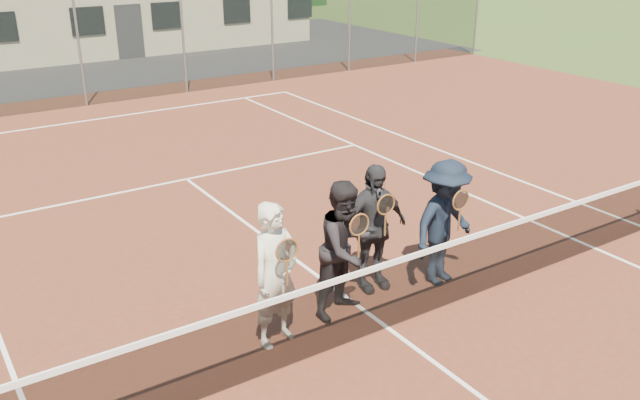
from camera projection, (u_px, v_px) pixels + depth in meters
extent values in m
plane|color=#304619|center=(36.00, 68.00, 23.99)|extent=(220.00, 220.00, 0.00)
cube|color=#562819|center=(387.00, 329.00, 8.47)|extent=(30.00, 30.00, 0.02)
cube|color=white|center=(104.00, 118.00, 17.69)|extent=(10.97, 0.06, 0.01)
cube|color=white|center=(595.00, 248.00, 10.55)|extent=(0.06, 23.77, 0.01)
cube|color=white|center=(187.00, 179.00, 13.43)|extent=(8.23, 0.06, 0.01)
cube|color=white|center=(387.00, 328.00, 8.47)|extent=(0.06, 12.80, 0.01)
cube|color=black|center=(389.00, 296.00, 8.30)|extent=(11.60, 0.02, 0.88)
cube|color=white|center=(390.00, 263.00, 8.13)|extent=(11.60, 0.03, 0.07)
cylinder|color=slate|center=(80.00, 52.00, 18.39)|extent=(0.07, 0.07, 3.00)
cylinder|color=slate|center=(183.00, 43.00, 19.91)|extent=(0.07, 0.07, 3.00)
cylinder|color=slate|center=(272.00, 34.00, 21.42)|extent=(0.07, 0.07, 3.00)
cylinder|color=slate|center=(349.00, 27.00, 22.94)|extent=(0.07, 0.07, 3.00)
cylinder|color=slate|center=(417.00, 21.00, 24.46)|extent=(0.07, 0.07, 3.00)
cylinder|color=slate|center=(477.00, 15.00, 25.98)|extent=(0.07, 0.07, 3.00)
cube|color=black|center=(80.00, 52.00, 18.39)|extent=(30.00, 0.03, 3.00)
cube|color=beige|center=(109.00, 10.00, 28.59)|extent=(15.00, 8.00, 2.80)
cube|color=#2D2D33|center=(130.00, 32.00, 25.37)|extent=(1.00, 0.06, 2.00)
cube|color=black|center=(88.00, 21.00, 24.43)|extent=(1.20, 0.06, 1.00)
cube|color=black|center=(167.00, 15.00, 25.94)|extent=(1.20, 0.06, 1.00)
cube|color=black|center=(237.00, 10.00, 27.46)|extent=(1.20, 0.06, 1.00)
cube|color=black|center=(300.00, 6.00, 28.98)|extent=(1.20, 0.06, 1.00)
imported|color=silver|center=(276.00, 275.00, 7.88)|extent=(0.74, 0.57, 1.80)
torus|color=brown|center=(287.00, 250.00, 7.51)|extent=(0.29, 0.02, 0.29)
cylinder|color=black|center=(287.00, 250.00, 7.51)|extent=(0.25, 0.00, 0.25)
cylinder|color=brown|center=(287.00, 273.00, 7.62)|extent=(0.03, 0.03, 0.32)
imported|color=black|center=(346.00, 248.00, 8.53)|extent=(1.03, 0.89, 1.80)
torus|color=brown|center=(359.00, 225.00, 8.15)|extent=(0.29, 0.02, 0.29)
cylinder|color=black|center=(359.00, 225.00, 8.15)|extent=(0.25, 0.00, 0.25)
cylinder|color=brown|center=(359.00, 246.00, 8.26)|extent=(0.03, 0.03, 0.32)
imported|color=#25262A|center=(372.00, 228.00, 9.11)|extent=(1.09, 0.53, 1.80)
torus|color=brown|center=(386.00, 205.00, 8.74)|extent=(0.29, 0.02, 0.29)
cylinder|color=black|center=(386.00, 205.00, 8.74)|extent=(0.25, 0.00, 0.25)
cylinder|color=brown|center=(385.00, 224.00, 8.85)|extent=(0.03, 0.03, 0.32)
imported|color=black|center=(444.00, 223.00, 9.26)|extent=(1.28, 0.91, 1.80)
torus|color=brown|center=(461.00, 200.00, 8.89)|extent=(0.29, 0.02, 0.29)
cylinder|color=black|center=(461.00, 200.00, 8.89)|extent=(0.25, 0.00, 0.25)
cylinder|color=brown|center=(459.00, 220.00, 8.99)|extent=(0.03, 0.03, 0.32)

